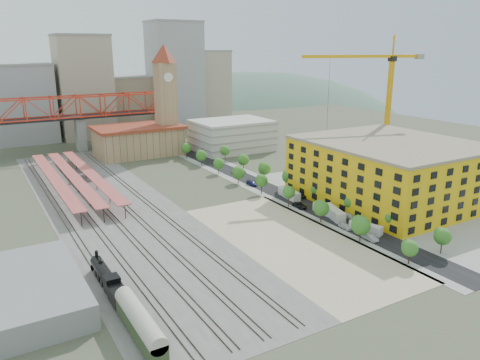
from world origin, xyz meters
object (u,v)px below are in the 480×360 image
locomotive (108,280)px  coach (140,324)px  site_trailer_a (366,228)px  site_trailer_c (326,210)px  tower_crane (382,90)px  site_trailer_b (333,213)px  car_0 (345,226)px  construction_building (390,171)px  clock_tower (165,89)px  site_trailer_d (289,194)px

locomotive → coach: (0.00, -19.76, 0.99)m
locomotive → site_trailer_a: bearing=-3.8°
locomotive → coach: 19.79m
site_trailer_c → tower_crane: bearing=30.6°
coach → tower_crane: tower_crane is taller
site_trailer_a → site_trailer_b: size_ratio=0.85×
locomotive → car_0: locomotive is taller
construction_building → clock_tower: bearing=108.8°
coach → site_trailer_a: 67.80m
construction_building → site_trailer_b: (-26.00, -3.87, -8.01)m
tower_crane → site_trailer_a: size_ratio=5.82×
site_trailer_c → site_trailer_d: 17.80m
locomotive → site_trailer_d: size_ratio=2.17×
site_trailer_a → site_trailer_c: 15.87m
site_trailer_b → site_trailer_c: site_trailer_b is taller
locomotive → tower_crane: size_ratio=0.42×
tower_crane → site_trailer_c: 63.47m
car_0 → site_trailer_b: bearing=71.0°
locomotive → site_trailer_d: bearing=24.0°
coach → tower_crane: 131.91m
tower_crane → site_trailer_a: tower_crane is taller
site_trailer_d → locomotive: bearing=-150.7°
clock_tower → site_trailer_b: clock_tower is taller
locomotive → site_trailer_c: bearing=9.9°
tower_crane → car_0: 71.57m
coach → site_trailer_d: 82.27m
site_trailer_d → car_0: bearing=-90.5°
locomotive → site_trailer_b: (66.00, 8.23, -0.60)m
coach → locomotive: bearing=90.0°
site_trailer_a → site_trailer_b: site_trailer_b is taller
site_trailer_b → site_trailer_d: bearing=105.6°
clock_tower → tower_crane: (56.59, -72.97, 2.63)m
construction_building → tower_crane: bearing=50.1°
site_trailer_a → clock_tower: bearing=76.8°
site_trailer_a → site_trailer_d: (0.00, 33.67, 0.16)m
site_trailer_a → site_trailer_b: (0.00, 12.58, 0.21)m
site_trailer_b → car_0: size_ratio=2.36×
site_trailer_c → site_trailer_b: bearing=-89.0°
coach → site_trailer_b: bearing=23.0°
clock_tower → tower_crane: bearing=-52.2°
site_trailer_d → coach: bearing=-138.0°
site_trailer_d → site_trailer_c: bearing=-84.6°
site_trailer_b → site_trailer_c: bearing=105.6°
clock_tower → site_trailer_d: clock_tower is taller
site_trailer_a → car_0: (-3.00, 4.41, -0.45)m
site_trailer_a → site_trailer_c: bearing=72.8°
site_trailer_a → site_trailer_b: 12.58m
car_0 → site_trailer_a: bearing=-54.6°
tower_crane → car_0: tower_crane is taller
locomotive → tower_crane: bearing=18.8°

